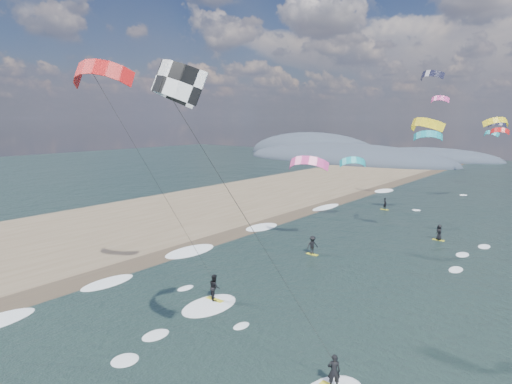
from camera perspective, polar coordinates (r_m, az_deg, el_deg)
The scene contains 9 objects.
ground at distance 23.33m, azimuth -18.14°, elevation -21.61°, with size 260.00×260.00×0.00m, color black.
sand_strip at distance 47.43m, azimuth -23.95°, elevation -5.69°, with size 26.00×240.00×0.00m, color brown.
wet_sand_strip at distance 37.51m, azimuth -15.37°, elevation -9.18°, with size 3.00×240.00×0.00m, color #382D23.
coastal_hills at distance 134.06m, azimuth 11.24°, elevation 4.49°, with size 80.00×41.00×15.00m.
kitesurfer_near_a at distance 15.76m, azimuth -7.35°, elevation 4.91°, with size 7.67×9.26×14.47m.
kitesurfer_near_b at distance 26.11m, azimuth -16.33°, elevation 5.92°, with size 7.17×8.69×15.70m.
far_kitesurfers at distance 43.88m, azimuth 14.38°, elevation -5.23°, with size 11.02×23.32×1.71m.
bg_kite_field at distance 64.87m, azimuth 24.12°, elevation 8.31°, with size 14.01×71.37×11.61m.
shoreline_surf at distance 39.44m, azimuth -8.69°, elevation -8.00°, with size 2.40×79.40×0.11m.
Camera 1 is at (17.09, -10.43, 11.98)m, focal length 30.00 mm.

